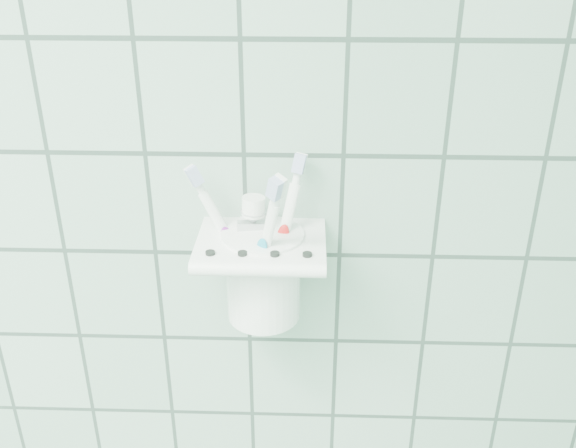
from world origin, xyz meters
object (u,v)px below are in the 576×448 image
Objects in this scene: holder_bracket at (261,246)px; cup at (263,272)px; toothbrush_blue at (264,243)px; toothbrush_pink at (262,231)px; toothpaste_tube at (249,245)px; toothbrush_orange at (250,229)px.

holder_bracket is 0.04m from cup.
holder_bracket is at bearing 117.42° from toothbrush_blue.
toothpaste_tube is at bearing 157.67° from toothbrush_pink.
toothbrush_pink reaches higher than cup.
toothbrush_orange is at bearing 143.32° from holder_bracket.
toothbrush_orange is 0.02m from toothpaste_tube.
holder_bracket is 1.02× the size of toothpaste_tube.
cup is 0.05m from toothbrush_orange.
cup is at bearing 110.88° from toothbrush_blue.
holder_bracket is at bearing -123.78° from toothbrush_pink.
toothbrush_pink is at bearing 110.11° from toothbrush_blue.
toothbrush_pink is at bearing 3.83° from toothpaste_tube.
toothbrush_blue is 0.04m from toothpaste_tube.
toothbrush_orange reaches higher than toothbrush_blue.
toothbrush_pink is at bearing 96.13° from cup.
holder_bracket is 0.02m from toothpaste_tube.
holder_bracket is 0.74× the size of toothbrush_blue.
cup is at bearing -118.61° from toothbrush_pink.
toothpaste_tube is (-0.01, -0.00, -0.02)m from toothbrush_pink.
holder_bracket is 0.76× the size of toothbrush_pink.
cup is 0.57× the size of toothbrush_blue.
toothbrush_blue is at bearing -64.70° from toothpaste_tube.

